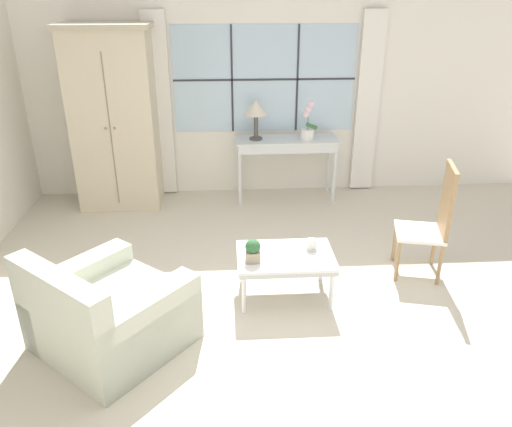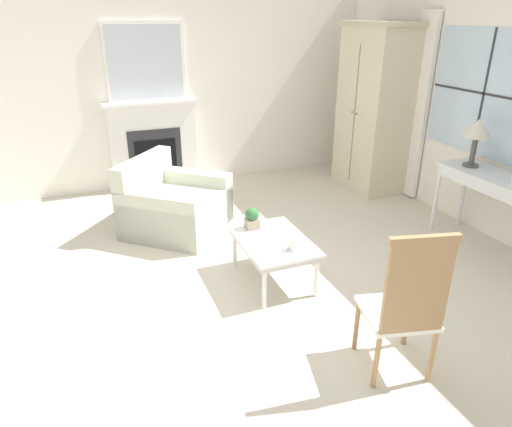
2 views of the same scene
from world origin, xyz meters
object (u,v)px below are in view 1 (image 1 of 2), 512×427
armoire (115,119)px  potted_orchid (308,125)px  side_chair_wooden (434,217)px  table_lamp (256,109)px  pillar_candle (312,245)px  potted_plant_small (253,250)px  console_table (286,145)px  armchair_upholstered (109,315)px  coffee_table (285,259)px

armoire → potted_orchid: (2.35, -0.00, -0.11)m
armoire → side_chair_wooden: (3.24, -1.95, -0.50)m
table_lamp → pillar_candle: 2.35m
potted_plant_small → console_table: bearing=76.8°
table_lamp → potted_plant_small: 2.48m
armchair_upholstered → coffee_table: size_ratio=1.63×
pillar_candle → potted_plant_small: bearing=-162.1°
side_chair_wooden → coffee_table: bearing=-168.2°
potted_plant_small → armoire: bearing=123.2°
potted_orchid → armchair_upholstered: size_ratio=0.35×
coffee_table → pillar_candle: size_ratio=7.22×
potted_orchid → coffee_table: bearing=-103.2°
armchair_upholstered → side_chair_wooden: bearing=17.5°
console_table → table_lamp: bearing=-177.6°
potted_plant_small → potted_orchid: bearing=70.7°
armoire → coffee_table: bearing=-51.0°
console_table → table_lamp: table_lamp is taller
armoire → coffee_table: (1.82, -2.25, -0.72)m
armoire → table_lamp: (1.71, 0.04, 0.08)m
table_lamp → side_chair_wooden: bearing=-52.4°
side_chair_wooden → coffee_table: (-1.42, -0.30, -0.22)m
pillar_candle → side_chair_wooden: bearing=10.5°
armoire → table_lamp: size_ratio=4.41×
table_lamp → potted_orchid: table_lamp is taller
console_table → coffee_table: size_ratio=1.52×
potted_plant_small → pillar_candle: bearing=17.9°
console_table → pillar_candle: bearing=-90.8°
armoire → table_lamp: 1.71m
armchair_upholstered → potted_plant_small: (1.13, 0.50, 0.25)m
potted_orchid → coffee_table: size_ratio=0.58×
side_chair_wooden → potted_plant_small: side_chair_wooden is taller
console_table → armchair_upholstered: bearing=-120.2°
potted_orchid → pillar_candle: size_ratio=4.16×
armoire → potted_plant_small: (1.53, -2.34, -0.57)m
side_chair_wooden → potted_plant_small: bearing=-167.1°
coffee_table → potted_orchid: bearing=76.8°
table_lamp → potted_orchid: size_ratio=1.02×
armchair_upholstered → side_chair_wooden: side_chair_wooden is taller
console_table → side_chair_wooden: 2.31m
armoire → potted_plant_small: bearing=-56.8°
potted_orchid → potted_plant_small: size_ratio=2.39×
coffee_table → side_chair_wooden: bearing=11.8°
armchair_upholstered → coffee_table: (1.42, 0.60, 0.10)m
armchair_upholstered → potted_plant_small: 1.26m
armchair_upholstered → coffee_table: 1.54m
potted_plant_small → table_lamp: bearing=85.8°
console_table → potted_orchid: potted_orchid is taller
console_table → side_chair_wooden: bearing=-60.3°
potted_orchid → side_chair_wooden: 2.18m
table_lamp → potted_plant_small: table_lamp is taller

